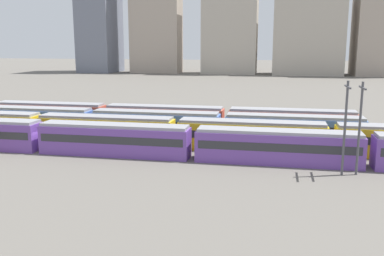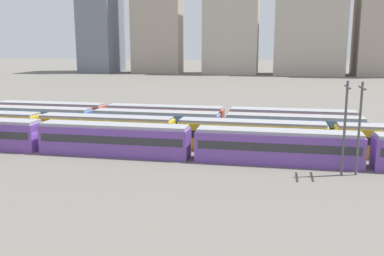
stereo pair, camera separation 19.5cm
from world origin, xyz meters
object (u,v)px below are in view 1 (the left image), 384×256
at_px(train_track_1, 251,135).
at_px(catenary_pole_0, 360,124).
at_px(train_track_0, 369,150).
at_px(train_track_3, 164,118).
at_px(train_track_2, 156,124).
at_px(catenary_pole_2, 345,123).

distance_m(train_track_1, catenary_pole_0, 14.00).
distance_m(train_track_0, train_track_3, 30.60).
relative_size(train_track_1, train_track_2, 1.68).
distance_m(train_track_2, catenary_pole_2, 27.07).
height_order(train_track_3, catenary_pole_2, catenary_pole_2).
distance_m(train_track_0, catenary_pole_0, 4.63).
height_order(train_track_0, train_track_3, same).
height_order(train_track_2, train_track_3, same).
xyz_separation_m(train_track_2, catenary_pole_2, (23.18, -13.57, 3.38)).
bearing_deg(train_track_3, train_track_0, -30.65).
distance_m(train_track_0, train_track_1, 13.64).
xyz_separation_m(train_track_1, train_track_2, (-13.61, 5.20, -0.00)).
relative_size(train_track_2, catenary_pole_0, 5.95).
relative_size(train_track_0, catenary_pole_0, 12.00).
bearing_deg(train_track_3, train_track_1, -37.18).
xyz_separation_m(train_track_0, catenary_pole_2, (-3.04, -3.17, 3.38)).
height_order(train_track_1, catenary_pole_2, catenary_pole_2).
height_order(train_track_1, train_track_2, same).
bearing_deg(train_track_1, train_track_2, 159.09).
relative_size(train_track_3, catenary_pole_2, 5.88).
distance_m(train_track_1, catenary_pole_2, 13.15).
height_order(catenary_pole_0, catenary_pole_2, catenary_pole_2).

